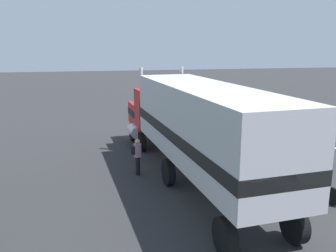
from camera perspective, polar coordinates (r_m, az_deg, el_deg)
The scene contains 7 objects.
ground_plane at distance 21.78m, azimuth -1.30°, elevation -2.07°, with size 120.00×120.00×0.00m, color #2D2D30.
lane_stripe_near at distance 17.58m, azimuth 13.88°, elevation -6.12°, with size 4.40×0.16×0.01m, color silver.
lane_stripe_mid at distance 19.50m, azimuth 18.53°, elevation -4.53°, with size 4.40×0.16×0.01m, color silver.
lane_stripe_far at distance 23.16m, azimuth 22.62°, elevation -2.15°, with size 4.40×0.16×0.01m, color silver.
semi_truck at distance 14.53m, azimuth 4.06°, elevation 0.56°, with size 14.32×3.88×4.50m.
person_bystander at distance 15.70m, azimuth -4.98°, elevation -4.67°, with size 0.34×0.45×1.63m.
motorcycle at distance 14.41m, azimuth 22.10°, elevation -8.99°, with size 1.85×1.20×1.12m.
Camera 1 is at (-20.64, 4.11, 5.61)m, focal length 38.01 mm.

